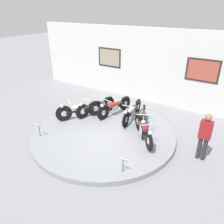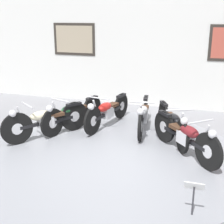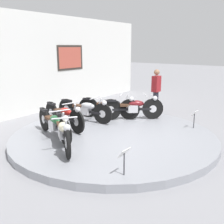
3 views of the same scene
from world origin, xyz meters
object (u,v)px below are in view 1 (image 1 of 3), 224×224
Objects in this scene: motorcycle_green at (95,106)px; motorcycle_silver at (132,112)px; motorcycle_black at (143,120)px; info_placard_front_left at (39,127)px; motorcycle_red at (114,107)px; motorcycle_maroon at (144,129)px; visitor_standing at (205,135)px; motorcycle_cream at (79,110)px; info_placard_front_centre at (123,161)px.

motorcycle_silver is (1.59, 0.41, -0.00)m from motorcycle_green.
motorcycle_black is (0.72, -0.40, 0.01)m from motorcycle_silver.
motorcycle_red is at bearing 65.93° from info_placard_front_left.
motorcycle_maroon is at bearing -29.27° from motorcycle_red.
visitor_standing is at bearing -11.15° from motorcycle_black.
motorcycle_cream is at bearing -179.95° from motorcycle_maroon.
info_placard_front_centre is at bearing -76.75° from motorcycle_black.
motorcycle_maroon is 3.00× the size of info_placard_front_centre.
motorcycle_green is (0.33, 0.67, -0.02)m from motorcycle_cream.
motorcycle_cream is 0.85× the size of motorcycle_silver.
motorcycle_black is at bearing 168.85° from visitor_standing.
motorcycle_silver is at bearing 14.39° from motorcycle_green.
motorcycle_maroon is 1.89m from info_placard_front_centre.
visitor_standing reaches higher than motorcycle_red.
motorcycle_green is 2.31m from motorcycle_black.
visitor_standing reaches higher than motorcycle_cream.
motorcycle_green is 4.62m from visitor_standing.
motorcycle_red is 1.28× the size of motorcycle_maroon.
motorcycle_cream reaches higher than motorcycle_green.
info_placard_front_left is 1.00× the size of info_placard_front_centre.
motorcycle_maroon is (0.33, -0.67, 0.01)m from motorcycle_black.
motorcycle_maroon is (1.05, -1.08, 0.02)m from motorcycle_silver.
motorcycle_red is at bearing 165.70° from motorcycle_black.
motorcycle_silver is 1.50m from motorcycle_maroon.
motorcycle_red reaches higher than motorcycle_green.
motorcycle_cream is 1.05× the size of visitor_standing.
motorcycle_silver is at bearing -0.09° from motorcycle_red.
motorcycle_cream is at bearing -177.38° from visitor_standing.
motorcycle_silver is at bearing 164.11° from visitor_standing.
motorcycle_red is at bearing 46.01° from motorcycle_cream.
motorcycle_red is 3.83× the size of info_placard_front_centre.
motorcycle_cream is 1.89m from info_placard_front_left.
motorcycle_cream reaches higher than motorcycle_silver.
motorcycle_cream reaches higher than info_placard_front_left.
motorcycle_cream is 2.72m from motorcycle_black.
motorcycle_silver is 1.22× the size of visitor_standing.
motorcycle_black is at bearing -14.30° from motorcycle_red.
info_placard_front_centre is at bearing -30.04° from motorcycle_cream.
visitor_standing is (3.00, -0.85, 0.35)m from motorcycle_silver.
motorcycle_maroon is at bearing -173.49° from visitor_standing.
motorcycle_cream reaches higher than motorcycle_black.
info_placard_front_centre is (1.32, -2.95, -0.01)m from motorcycle_silver.
info_placard_front_left is at bearing -138.86° from motorcycle_black.
motorcycle_maroon is 1.99m from visitor_standing.
motorcycle_cream is at bearing -165.68° from motorcycle_black.
motorcycle_green is at bearing 64.02° from motorcycle_cream.
motorcycle_black is 3.87m from info_placard_front_left.
motorcycle_silver is 1.07× the size of motorcycle_black.
info_placard_front_left is 5.61m from visitor_standing.
visitor_standing is (3.87, -0.85, 0.35)m from motorcycle_red.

